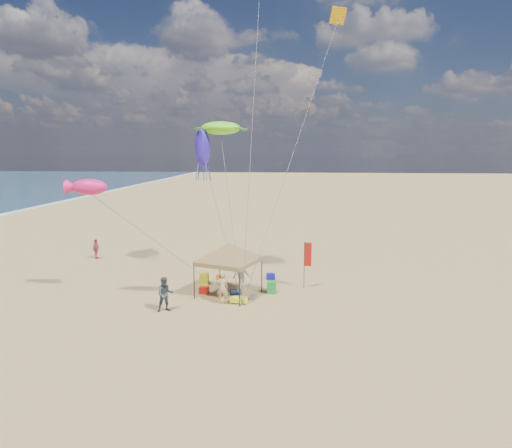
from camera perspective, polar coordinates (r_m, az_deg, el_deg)
The scene contains 19 objects.
ground at distance 23.62m, azimuth -0.71°, elevation -10.83°, with size 280.00×280.00×0.00m, color tan.
canopy_tent at distance 25.11m, azimuth -3.52°, elevation -2.68°, with size 5.33×5.33×3.50m.
feather_flag at distance 26.70m, azimuth 6.50°, elevation -4.21°, with size 0.44×0.04×2.84m.
cooler_red at distance 26.21m, azimuth -6.61°, elevation -8.37°, with size 0.54×0.38×0.38m, color red.
cooler_blue at distance 28.80m, azimuth 1.89°, elevation -6.67°, with size 0.54×0.38×0.38m, color #13118F.
bag_navy at distance 25.78m, azimuth -2.58°, elevation -8.65°, with size 0.36×0.36×0.60m, color #0B1A31.
bag_orange at distance 28.93m, azimuth -4.55°, elevation -6.64°, with size 0.36×0.36×0.60m, color orange.
chair_green at distance 26.10m, azimuth 2.00°, elevation -8.03°, with size 0.50×0.50×0.70m, color #188530.
chair_yellow at distance 27.91m, azimuth -6.59°, elevation -6.92°, with size 0.50×0.50×0.70m, color yellow.
crate_grey at distance 25.10m, azimuth -0.39°, elevation -9.25°, with size 0.34×0.30×0.28m, color slate.
beach_cart at distance 24.49m, azimuth -2.17°, elevation -9.58°, with size 0.90×0.50×0.24m, color #FEFF1C.
person_near_a at distance 24.28m, azimuth -4.32°, elevation -8.08°, with size 0.64×0.42×1.76m, color tan.
person_near_b at distance 23.55m, azimuth -11.46°, elevation -8.75°, with size 0.88×0.68×1.81m, color #354048.
person_near_c at distance 26.97m, azimuth -1.81°, elevation -6.37°, with size 1.07×0.62×1.66m, color white.
person_far_a at distance 36.05m, azimuth -19.67°, elevation -3.00°, with size 0.89×0.37×1.51m, color #AB4146.
turtle_kite at distance 29.60m, azimuth -4.53°, elevation 12.06°, with size 2.57×2.06×0.86m, color #74FF1E.
fish_kite at distance 25.33m, azimuth -20.43°, elevation 4.43°, with size 1.95×0.98×0.87m, color #EA196E.
squid_kite at distance 29.36m, azimuth -6.81°, elevation 9.64°, with size 0.96×0.96×2.50m, color #2F1DAE.
stunt_kite_orange at distance 40.20m, azimuth 10.39°, elevation 24.60°, with size 1.30×0.04×1.30m, color #F6A20A.
Camera 1 is at (2.40, -22.02, 8.18)m, focal length 31.48 mm.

